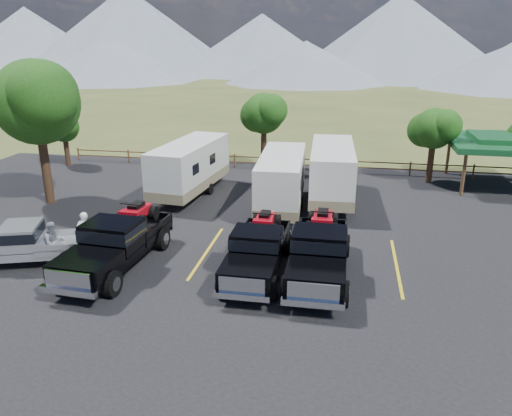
% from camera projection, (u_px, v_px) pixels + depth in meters
% --- Properties ---
extents(ground, '(320.00, 320.00, 0.00)m').
position_uv_depth(ground, '(231.00, 303.00, 17.60)').
color(ground, '#404A1F').
rests_on(ground, ground).
extents(asphalt_lot, '(44.00, 34.00, 0.04)m').
position_uv_depth(asphalt_lot, '(247.00, 266.00, 20.38)').
color(asphalt_lot, black).
rests_on(asphalt_lot, ground).
extents(stall_lines, '(12.12, 5.50, 0.01)m').
position_uv_depth(stall_lines, '(252.00, 255.00, 21.30)').
color(stall_lines, gold).
rests_on(stall_lines, asphalt_lot).
extents(tree_big_nw, '(5.54, 5.18, 7.84)m').
position_uv_depth(tree_big_nw, '(36.00, 102.00, 26.28)').
color(tree_big_nw, black).
rests_on(tree_big_nw, ground).
extents(tree_ne_a, '(3.11, 2.92, 4.76)m').
position_uv_depth(tree_ne_a, '(434.00, 129.00, 30.75)').
color(tree_ne_a, black).
rests_on(tree_ne_a, ground).
extents(tree_north, '(3.46, 3.24, 5.25)m').
position_uv_depth(tree_north, '(264.00, 114.00, 34.36)').
color(tree_north, black).
rests_on(tree_north, ground).
extents(tree_nw_small, '(2.59, 2.43, 3.85)m').
position_uv_depth(tree_nw_small, '(64.00, 127.00, 35.21)').
color(tree_nw_small, black).
rests_on(tree_nw_small, ground).
extents(rail_fence, '(36.12, 0.12, 1.00)m').
position_uv_depth(rail_fence, '(320.00, 163.00, 34.25)').
color(rail_fence, brown).
rests_on(rail_fence, ground).
extents(pavilion, '(6.20, 6.20, 3.22)m').
position_uv_depth(pavilion, '(502.00, 142.00, 30.28)').
color(pavilion, brown).
rests_on(pavilion, ground).
extents(mountain_range, '(209.00, 71.00, 20.00)m').
position_uv_depth(mountain_range, '(302.00, 40.00, 114.82)').
color(mountain_range, slate).
rests_on(mountain_range, ground).
extents(rig_left, '(2.72, 6.85, 2.25)m').
position_uv_depth(rig_left, '(117.00, 241.00, 19.97)').
color(rig_left, black).
rests_on(rig_left, asphalt_lot).
extents(rig_center, '(2.17, 6.12, 2.04)m').
position_uv_depth(rig_center, '(258.00, 249.00, 19.53)').
color(rig_center, black).
rests_on(rig_center, asphalt_lot).
extents(rig_right, '(2.33, 6.58, 2.20)m').
position_uv_depth(rig_right, '(319.00, 250.00, 19.21)').
color(rig_right, black).
rests_on(rig_right, asphalt_lot).
extents(trailer_left, '(3.07, 8.88, 3.07)m').
position_uv_depth(trailer_left, '(190.00, 168.00, 29.00)').
color(trailer_left, white).
rests_on(trailer_left, asphalt_lot).
extents(trailer_center, '(2.54, 8.57, 2.97)m').
position_uv_depth(trailer_center, '(281.00, 181.00, 26.47)').
color(trailer_center, white).
rests_on(trailer_center, asphalt_lot).
extents(trailer_right, '(2.63, 8.95, 3.10)m').
position_uv_depth(trailer_right, '(332.00, 173.00, 27.89)').
color(trailer_right, white).
rests_on(trailer_right, asphalt_lot).
extents(pickup_silver, '(5.92, 3.50, 1.69)m').
position_uv_depth(pickup_silver, '(26.00, 243.00, 20.30)').
color(pickup_silver, '#A8ABB1').
rests_on(pickup_silver, asphalt_lot).
extents(person_a, '(0.81, 0.69, 1.89)m').
position_uv_depth(person_a, '(86.00, 233.00, 21.18)').
color(person_a, white).
rests_on(person_a, asphalt_lot).
extents(person_b, '(1.06, 1.07, 1.74)m').
position_uv_depth(person_b, '(54.00, 242.00, 20.43)').
color(person_b, gray).
rests_on(person_b, asphalt_lot).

